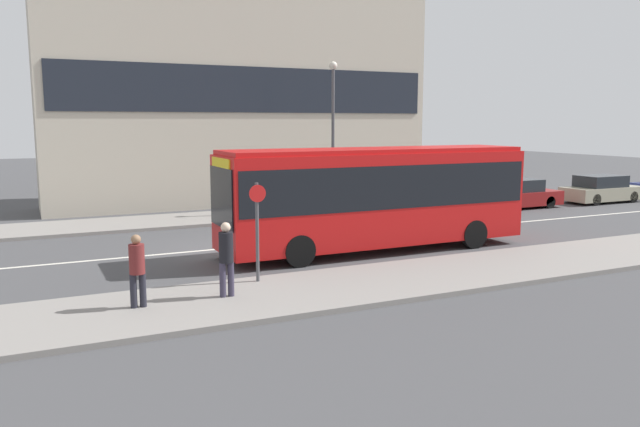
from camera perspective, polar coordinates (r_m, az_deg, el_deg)
The scene contains 11 objects.
ground_plane at distance 21.17m, azimuth -8.43°, elevation -3.17°, with size 120.00×120.00×0.00m, color #444447.
sidewalk_near at distance 15.45m, azimuth -1.54°, elevation -7.19°, with size 44.00×3.50×0.13m.
sidewalk_far at distance 27.11m, azimuth -12.32°, elevation -0.60°, with size 44.00×3.50×0.13m.
lane_centerline at distance 21.17m, azimuth -8.43°, elevation -3.16°, with size 41.80×0.16×0.01m.
city_bus at distance 20.39m, azimuth 5.05°, elevation 1.94°, with size 10.34×2.47×3.37m.
parked_car_0 at distance 32.13m, azimuth 17.43°, elevation 1.67°, with size 4.51×1.86×1.42m.
parked_car_1 at distance 35.98m, azimuth 24.33°, elevation 2.00°, with size 4.40×1.81×1.43m.
pedestrian_near_stop at distance 14.34m, azimuth -16.38°, elevation -4.66°, with size 0.35×0.34×1.64m.
pedestrian_down_pavement at distance 14.75m, azimuth -8.57°, elevation -3.72°, with size 0.35×0.34×1.77m.
bus_stop_sign at distance 15.97m, azimuth -5.75°, elevation -0.96°, with size 0.44×0.12×2.56m.
street_lamp at distance 28.26m, azimuth 1.20°, elevation 8.47°, with size 0.36×0.36×6.73m.
Camera 1 is at (-6.02, -19.86, 4.22)m, focal length 35.00 mm.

